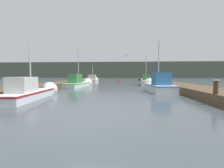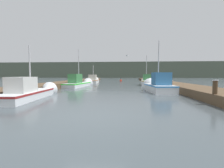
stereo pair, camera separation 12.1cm
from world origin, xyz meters
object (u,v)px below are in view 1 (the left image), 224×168
Objects in this scene: fishing_boat_0 at (33,92)px; mooring_piling_3 at (171,85)px; fishing_boat_2 at (80,83)px; seagull_lead at (127,56)px; mooring_piling_0 at (81,81)px; mooring_piling_2 at (216,92)px; mooring_piling_1 at (26,87)px; channel_buoy at (120,81)px; fishing_boat_4 at (93,80)px; fishing_boat_3 at (146,81)px; fishing_boat_1 at (157,86)px.

fishing_boat_0 is 5.64× the size of mooring_piling_3.
seagull_lead is at bearing 4.43° from fishing_boat_2.
mooring_piling_2 is (10.52, -14.31, 0.05)m from mooring_piling_0.
mooring_piling_1 is 23.68m from channel_buoy.
mooring_piling_1 reaches higher than mooring_piling_3.
mooring_piling_1 is (-1.26, -16.43, 0.13)m from fishing_boat_4.
mooring_piling_3 is (9.44, -12.28, 0.03)m from fishing_boat_4.
fishing_boat_3 is at bearing -31.11° from fishing_boat_4.
fishing_boat_4 is (-8.14, 12.87, -0.04)m from fishing_boat_1.
fishing_boat_1 reaches higher than mooring_piling_2.
fishing_boat_4 reaches higher than mooring_piling_2.
fishing_boat_1 is at bearing 20.77° from mooring_piling_1.
fishing_boat_0 reaches higher than mooring_piling_3.
fishing_boat_2 is at bearing -93.17° from fishing_boat_4.
fishing_boat_1 is 10.06m from mooring_piling_1.
mooring_piling_2 reaches higher than mooring_piling_1.
mooring_piling_2 is at bearing -41.55° from fishing_boat_2.
fishing_boat_3 reaches higher than seagull_lead.
fishing_boat_1 is at bearing -79.84° from channel_buoy.
seagull_lead reaches higher than fishing_boat_4.
channel_buoy is (-4.88, 25.01, -0.46)m from mooring_piling_2.
fishing_boat_3 is 10.30× the size of seagull_lead.
fishing_boat_4 is at bearing 117.43° from fishing_boat_1.
channel_buoy is (4.68, 6.48, -0.31)m from fishing_boat_4.
fishing_boat_4 is 4.17× the size of mooring_piling_1.
channel_buoy is at bearing 73.09° from fishing_boat_0.
fishing_boat_3 is 9.60m from fishing_boat_4.
fishing_boat_0 is at bearing -119.08° from fishing_boat_3.
fishing_boat_4 is (0.35, 17.11, 0.06)m from fishing_boat_0.
fishing_boat_0 is 5.46× the size of channel_buoy.
mooring_piling_1 is 11.48m from mooring_piling_3.
fishing_boat_0 is 10.01m from mooring_piling_2.
channel_buoy is (5.64, 10.70, -0.40)m from mooring_piling_0.
seagull_lead is at bearing 51.18° from fishing_boat_0.
fishing_boat_3 is 5.70× the size of channel_buoy.
fishing_boat_2 is 15.28m from channel_buoy.
channel_buoy is at bearing 114.88° from fishing_boat_3.
fishing_boat_0 is 9.87× the size of seagull_lead.
fishing_boat_2 reaches higher than fishing_boat_0.
fishing_boat_2 is (-8.18, 4.82, -0.06)m from fishing_boat_1.
mooring_piling_1 is (-0.92, 0.67, 0.19)m from fishing_boat_0.
mooring_piling_2 is (10.82, -2.09, 0.02)m from mooring_piling_1.
channel_buoy is at bearing 62.20° from mooring_piling_0.
mooring_piling_2 is 2.16× the size of seagull_lead.
fishing_boat_2 is at bearing -151.62° from fishing_boat_3.
fishing_boat_3 is 4.93× the size of mooring_piling_1.
mooring_piling_3 is at bearing -37.78° from mooring_piling_0.
mooring_piling_1 is 2.09× the size of seagull_lead.
fishing_boat_2 reaches higher than seagull_lead.
fishing_boat_0 is 9.06m from fishing_boat_2.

